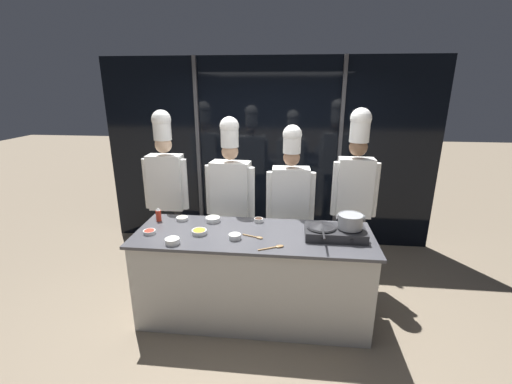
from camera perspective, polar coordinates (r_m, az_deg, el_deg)
name	(u,v)px	position (r m, az deg, el deg)	size (l,w,h in m)	color
ground_plane	(253,313)	(3.86, -0.42, -19.56)	(24.00, 24.00, 0.00)	#7F705B
window_wall_back	(268,154)	(5.00, 1.95, 6.27)	(4.77, 0.09, 2.70)	black
demo_counter	(253,275)	(3.60, -0.44, -13.66)	(2.34, 0.83, 0.93)	beige
portable_stove	(335,232)	(3.38, 13.04, -6.57)	(0.57, 0.33, 0.10)	#28282B
frying_pan	(322,225)	(3.33, 10.88, -5.44)	(0.28, 0.49, 0.04)	#232326
stock_pot	(350,221)	(3.35, 15.43, -4.65)	(0.26, 0.23, 0.14)	#93969B
squeeze_bottle_chili	(158,214)	(3.80, -15.95, -3.63)	(0.06, 0.06, 0.15)	red
prep_bowl_carrots	(199,232)	(3.41, -9.44, -6.53)	(0.15, 0.15, 0.05)	white
prep_bowl_chili_flakes	(149,232)	(3.53, -17.35, -6.33)	(0.12, 0.12, 0.04)	white
prep_bowl_ginger	(182,218)	(3.78, -12.21, -4.30)	(0.13, 0.13, 0.04)	white
prep_bowl_noodles	(213,219)	(3.68, -7.21, -4.49)	(0.16, 0.16, 0.05)	white
prep_bowl_bean_sprouts	(235,236)	(3.27, -3.56, -7.36)	(0.12, 0.12, 0.05)	white
prep_bowl_soy_glaze	(259,220)	(3.64, 0.43, -4.66)	(0.10, 0.10, 0.04)	white
prep_bowl_rice	(172,241)	(3.26, -13.79, -7.89)	(0.14, 0.14, 0.06)	white
serving_spoon_slotted	(256,237)	(3.29, 0.06, -7.52)	(0.21, 0.10, 0.02)	olive
serving_spoon_solid	(276,247)	(3.11, 3.37, -9.11)	(0.24, 0.14, 0.02)	olive
chef_head	(166,179)	(4.33, -14.75, 2.03)	(0.55, 0.23, 2.05)	#232326
chef_sous	(231,189)	(4.08, -4.23, 0.55)	(0.60, 0.29, 1.98)	#4C4C51
chef_line	(290,194)	(3.98, 5.76, -0.36)	(0.56, 0.24, 1.91)	#4C4C51
chef_pastry	(355,182)	(4.07, 16.19, 1.55)	(0.52, 0.23, 2.09)	#4C4C51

